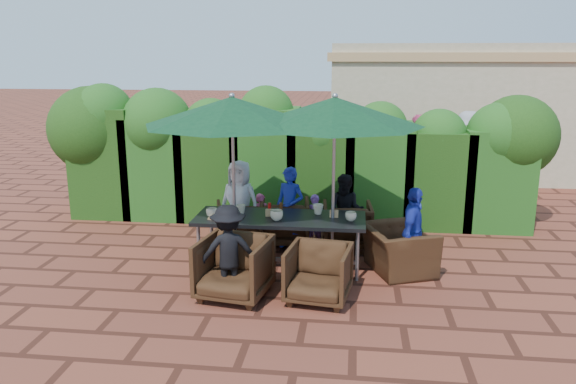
# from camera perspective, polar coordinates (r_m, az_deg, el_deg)

# --- Properties ---
(ground) EXTENTS (80.00, 80.00, 0.00)m
(ground) POSITION_cam_1_polar(r_m,az_deg,el_deg) (8.14, -1.19, -7.47)
(ground) COLOR brown
(ground) RESTS_ON ground
(dining_table) EXTENTS (2.37, 0.90, 0.75)m
(dining_table) POSITION_cam_1_polar(r_m,az_deg,el_deg) (7.86, -0.80, -3.05)
(dining_table) COLOR black
(dining_table) RESTS_ON ground
(umbrella_left) EXTENTS (2.43, 2.43, 2.46)m
(umbrella_left) POSITION_cam_1_polar(r_m,az_deg,el_deg) (7.60, -5.70, 8.14)
(umbrella_left) COLOR gray
(umbrella_left) RESTS_ON ground
(umbrella_right) EXTENTS (2.39, 2.39, 2.46)m
(umbrella_right) POSITION_cam_1_polar(r_m,az_deg,el_deg) (7.53, 4.78, 8.11)
(umbrella_right) COLOR gray
(umbrella_right) RESTS_ON ground
(chair_far_left) EXTENTS (0.89, 0.86, 0.75)m
(chair_far_left) POSITION_cam_1_polar(r_m,az_deg,el_deg) (8.98, -4.79, -2.94)
(chair_far_left) COLOR black
(chair_far_left) RESTS_ON ground
(chair_far_mid) EXTENTS (0.84, 0.80, 0.79)m
(chair_far_mid) POSITION_cam_1_polar(r_m,az_deg,el_deg) (8.94, -0.34, -2.83)
(chair_far_mid) COLOR black
(chair_far_mid) RESTS_ON ground
(chair_far_right) EXTENTS (0.80, 0.76, 0.77)m
(chair_far_right) POSITION_cam_1_polar(r_m,az_deg,el_deg) (8.84, 6.04, -3.15)
(chair_far_right) COLOR black
(chair_far_right) RESTS_ON ground
(chair_near_left) EXTENTS (0.94, 0.90, 0.84)m
(chair_near_left) POSITION_cam_1_polar(r_m,az_deg,el_deg) (7.02, -5.52, -7.40)
(chair_near_left) COLOR black
(chair_near_left) RESTS_ON ground
(chair_near_right) EXTENTS (0.84, 0.80, 0.77)m
(chair_near_right) POSITION_cam_1_polar(r_m,az_deg,el_deg) (6.92, 3.12, -8.01)
(chair_near_right) COLOR black
(chair_near_right) RESTS_ON ground
(chair_end_right) EXTENTS (0.93, 1.13, 0.85)m
(chair_end_right) POSITION_cam_1_polar(r_m,az_deg,el_deg) (7.94, 11.12, -5.04)
(chair_end_right) COLOR black
(chair_end_right) RESTS_ON ground
(adult_far_left) EXTENTS (0.75, 0.55, 1.36)m
(adult_far_left) POSITION_cam_1_polar(r_m,az_deg,el_deg) (8.84, -4.92, -1.14)
(adult_far_left) COLOR silver
(adult_far_left) RESTS_ON ground
(adult_far_mid) EXTENTS (0.57, 0.52, 1.28)m
(adult_far_mid) POSITION_cam_1_polar(r_m,az_deg,el_deg) (8.67, 0.18, -1.66)
(adult_far_mid) COLOR #1E2DA4
(adult_far_mid) RESTS_ON ground
(adult_far_right) EXTENTS (0.60, 0.42, 1.17)m
(adult_far_right) POSITION_cam_1_polar(r_m,az_deg,el_deg) (8.73, 5.92, -2.00)
(adult_far_right) COLOR black
(adult_far_right) RESTS_ON ground
(adult_near_left) EXTENTS (0.82, 0.56, 1.18)m
(adult_near_left) POSITION_cam_1_polar(r_m,az_deg,el_deg) (7.00, -6.07, -6.00)
(adult_near_left) COLOR black
(adult_near_left) RESTS_ON ground
(adult_end_right) EXTENTS (0.54, 0.79, 1.22)m
(adult_end_right) POSITION_cam_1_polar(r_m,az_deg,el_deg) (7.83, 12.56, -3.94)
(adult_end_right) COLOR #1E2DA4
(adult_end_right) RESTS_ON ground
(child_left) EXTENTS (0.35, 0.31, 0.80)m
(child_left) POSITION_cam_1_polar(r_m,az_deg,el_deg) (9.01, -2.76, -2.67)
(child_left) COLOR #E25087
(child_left) RESTS_ON ground
(child_right) EXTENTS (0.35, 0.31, 0.84)m
(child_right) POSITION_cam_1_polar(r_m,az_deg,el_deg) (8.79, 2.72, -2.96)
(child_right) COLOR #9553B4
(child_right) RESTS_ON ground
(pedestrian_a) EXTENTS (1.83, 1.37, 1.86)m
(pedestrian_a) POSITION_cam_1_polar(r_m,az_deg,el_deg) (11.98, 10.64, 3.85)
(pedestrian_a) COLOR #227F2A
(pedestrian_a) RESTS_ON ground
(pedestrian_b) EXTENTS (0.98, 0.82, 1.76)m
(pedestrian_b) POSITION_cam_1_polar(r_m,az_deg,el_deg) (12.02, 12.88, 3.51)
(pedestrian_b) COLOR #E25087
(pedestrian_b) RESTS_ON ground
(pedestrian_c) EXTENTS (1.28, 0.81, 1.85)m
(pedestrian_c) POSITION_cam_1_polar(r_m,az_deg,el_deg) (12.07, 17.70, 3.46)
(pedestrian_c) COLOR gray
(pedestrian_c) RESTS_ON ground
(cup_a) EXTENTS (0.16, 0.16, 0.13)m
(cup_a) POSITION_cam_1_polar(r_m,az_deg,el_deg) (7.89, -7.75, -2.07)
(cup_a) COLOR beige
(cup_a) RESTS_ON dining_table
(cup_b) EXTENTS (0.14, 0.14, 0.13)m
(cup_b) POSITION_cam_1_polar(r_m,az_deg,el_deg) (8.00, -4.79, -1.75)
(cup_b) COLOR beige
(cup_b) RESTS_ON dining_table
(cup_c) EXTENTS (0.18, 0.18, 0.14)m
(cup_c) POSITION_cam_1_polar(r_m,az_deg,el_deg) (7.65, -1.16, -2.38)
(cup_c) COLOR beige
(cup_c) RESTS_ON dining_table
(cup_d) EXTENTS (0.15, 0.15, 0.14)m
(cup_d) POSITION_cam_1_polar(r_m,az_deg,el_deg) (7.96, 3.06, -1.76)
(cup_d) COLOR beige
(cup_d) RESTS_ON dining_table
(cup_e) EXTENTS (0.15, 0.15, 0.12)m
(cup_e) POSITION_cam_1_polar(r_m,az_deg,el_deg) (7.68, 6.40, -2.48)
(cup_e) COLOR beige
(cup_e) RESTS_ON dining_table
(ketchup_bottle) EXTENTS (0.04, 0.04, 0.17)m
(ketchup_bottle) POSITION_cam_1_polar(r_m,az_deg,el_deg) (7.93, -1.89, -1.71)
(ketchup_bottle) COLOR #B20C0A
(ketchup_bottle) RESTS_ON dining_table
(sauce_bottle) EXTENTS (0.04, 0.04, 0.17)m
(sauce_bottle) POSITION_cam_1_polar(r_m,az_deg,el_deg) (7.94, -0.72, -1.67)
(sauce_bottle) COLOR #4C230C
(sauce_bottle) RESTS_ON dining_table
(serving_tray) EXTENTS (0.35, 0.25, 0.02)m
(serving_tray) POSITION_cam_1_polar(r_m,az_deg,el_deg) (7.84, -6.71, -2.55)
(serving_tray) COLOR olive
(serving_tray) RESTS_ON dining_table
(number_block_left) EXTENTS (0.12, 0.06, 0.10)m
(number_block_left) POSITION_cam_1_polar(r_m,az_deg,el_deg) (7.85, -1.86, -2.12)
(number_block_left) COLOR tan
(number_block_left) RESTS_ON dining_table
(number_block_right) EXTENTS (0.12, 0.06, 0.10)m
(number_block_right) POSITION_cam_1_polar(r_m,az_deg,el_deg) (7.83, 4.70, -2.21)
(number_block_right) COLOR tan
(number_block_right) RESTS_ON dining_table
(hedge_wall) EXTENTS (9.10, 1.60, 2.45)m
(hedge_wall) POSITION_cam_1_polar(r_m,az_deg,el_deg) (10.07, -1.09, 4.34)
(hedge_wall) COLOR #15330E
(hedge_wall) RESTS_ON ground
(building) EXTENTS (6.20, 3.08, 3.20)m
(building) POSITION_cam_1_polar(r_m,az_deg,el_deg) (14.77, 16.48, 8.00)
(building) COLOR beige
(building) RESTS_ON ground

